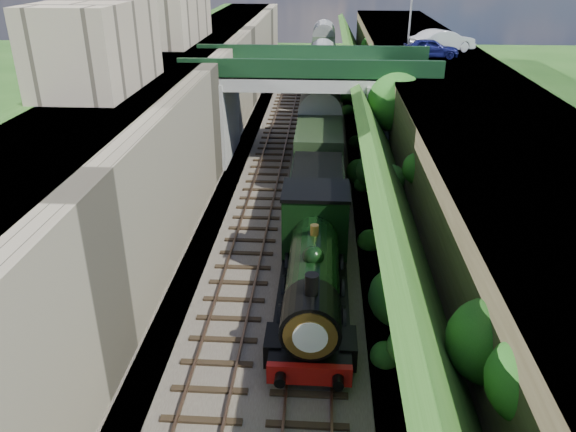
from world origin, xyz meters
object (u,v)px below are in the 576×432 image
object	(u,v)px
lamppost	(412,3)
locomotive	(314,269)
car_blue	(430,48)
car_silver	(443,41)
tree	(398,104)
tender	(317,200)
road_bridge	(317,101)

from	to	relation	value
lamppost	locomotive	xyz separation A→B (m)	(-6.65, -26.64, -7.67)
car_blue	car_silver	distance (m)	2.98
tree	tender	bearing A→B (deg)	-120.62
tender	car_silver	bearing A→B (deg)	63.38
car_silver	tender	distance (m)	20.74
locomotive	tree	bearing A→B (deg)	72.90
lamppost	car_blue	size ratio (longest dim) A/B	1.54
car_blue	road_bridge	bearing A→B (deg)	118.53
road_bridge	tender	world-z (taller)	road_bridge
road_bridge	tender	size ratio (longest dim) A/B	2.67
tree	tender	world-z (taller)	tree
lamppost	locomotive	bearing A→B (deg)	-104.01
road_bridge	car_blue	xyz separation A→B (m)	(7.89, 4.36, 2.84)
road_bridge	car_blue	distance (m)	9.45
road_bridge	lamppost	distance (m)	12.18
tree	car_blue	distance (m)	8.16
road_bridge	lamppost	xyz separation A→B (m)	(6.90, 8.40, 5.49)
car_silver	locomotive	bearing A→B (deg)	133.58
car_blue	tender	bearing A→B (deg)	153.00
tree	car_blue	size ratio (longest dim) A/B	1.69
road_bridge	locomotive	xyz separation A→B (m)	(0.26, -18.24, -2.18)
road_bridge	locomotive	size ratio (longest dim) A/B	1.56
road_bridge	tree	distance (m)	5.79
tree	car_silver	bearing A→B (deg)	66.81
car_blue	tender	xyz separation A→B (m)	(-7.64, -15.23, -5.30)
car_blue	locomotive	world-z (taller)	car_blue
car_silver	tree	bearing A→B (deg)	129.94
lamppost	car_silver	world-z (taller)	lamppost
road_bridge	tree	xyz separation A→B (m)	(4.97, -2.91, 0.57)
tree	lamppost	distance (m)	12.49
lamppost	car_blue	world-z (taller)	lamppost
car_blue	tree	bearing A→B (deg)	157.72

